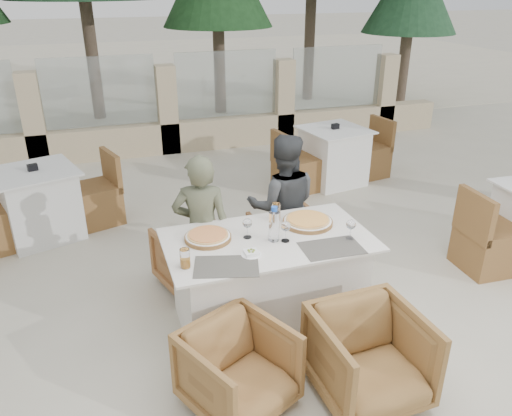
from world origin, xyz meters
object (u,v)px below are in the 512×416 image
object	(u,v)px
wine_glass_near	(286,230)
armchair_far_left	(194,257)
pizza_left	(208,237)
beer_glass_left	(185,258)
armchair_far_right	(289,246)
bg_table_b	(333,156)
olive_dish	(251,252)
armchair_near_right	(369,357)
wine_glass_centre	(247,227)
water_bottle	(274,224)
armchair_near_left	(239,370)
beer_glass_right	(276,212)
bg_table_a	(40,204)
pizza_right	(308,221)
diner_right	(283,207)
dining_table	(268,281)
wine_glass_corner	(351,228)
diner_left	(202,230)

from	to	relation	value
wine_glass_near	armchair_far_left	xyz separation A→B (m)	(-0.56, 0.81, -0.58)
pizza_left	beer_glass_left	world-z (taller)	beer_glass_left
armchair_far_right	bg_table_b	distance (m)	2.52
olive_dish	armchair_far_right	xyz separation A→B (m)	(0.64, 0.84, -0.49)
armchair_near_right	wine_glass_centre	bearing A→B (deg)	113.82
water_bottle	armchair_near_left	bearing A→B (deg)	-124.38
olive_dish	wine_glass_centre	bearing A→B (deg)	78.21
bg_table_b	wine_glass_centre	bearing A→B (deg)	-137.60
olive_dish	armchair_near_right	xyz separation A→B (m)	(0.56, -0.78, -0.47)
beer_glass_right	bg_table_a	world-z (taller)	beer_glass_right
water_bottle	bg_table_b	bearing A→B (deg)	55.15
pizza_right	wine_glass_near	distance (m)	0.36
wine_glass_near	diner_right	size ratio (longest dim) A/B	0.13
bg_table_b	armchair_far_right	bearing A→B (deg)	-135.20
beer_glass_left	armchair_far_left	world-z (taller)	beer_glass_left
pizza_left	wine_glass_near	distance (m)	0.60
dining_table	diner_right	bearing A→B (deg)	60.54
wine_glass_corner	bg_table_a	size ratio (longest dim) A/B	0.11
dining_table	armchair_far_left	size ratio (longest dim) A/B	2.57
pizza_left	water_bottle	distance (m)	0.52
diner_right	bg_table_b	size ratio (longest dim) A/B	0.84
dining_table	bg_table_b	bearing A→B (deg)	54.32
olive_dish	bg_table_b	xyz separation A→B (m)	(2.12, 2.87, -0.41)
beer_glass_left	diner_right	bearing A→B (deg)	40.08
wine_glass_near	beer_glass_right	size ratio (longest dim) A/B	1.26
armchair_far_left	beer_glass_left	bearing A→B (deg)	58.92
pizza_left	armchair_far_right	distance (m)	1.13
armchair_near_left	bg_table_a	xyz separation A→B (m)	(-1.34, 3.01, 0.09)
armchair_near_right	wine_glass_near	bearing A→B (deg)	103.46
beer_glass_right	armchair_far_right	bearing A→B (deg)	52.11
pizza_left	olive_dish	distance (m)	0.41
wine_glass_centre	diner_left	world-z (taller)	diner_left
pizza_right	wine_glass_centre	distance (m)	0.55
water_bottle	wine_glass_near	distance (m)	0.10
pizza_left	armchair_far_left	size ratio (longest dim) A/B	0.58
wine_glass_corner	beer_glass_left	bearing A→B (deg)	-179.66
beer_glass_left	beer_glass_right	size ratio (longest dim) A/B	0.97
dining_table	bg_table_b	xyz separation A→B (m)	(1.92, 2.67, 0.00)
olive_dish	diner_right	world-z (taller)	diner_right
olive_dish	armchair_near_right	world-z (taller)	olive_dish
dining_table	wine_glass_near	distance (m)	0.50
armchair_near_left	armchair_near_right	distance (m)	0.86
pizza_right	wine_glass_corner	distance (m)	0.41
bg_table_a	wine_glass_near	bearing A→B (deg)	-66.99
olive_dish	armchair_near_left	world-z (taller)	olive_dish
pizza_right	diner_left	xyz separation A→B (m)	(-0.81, 0.36, -0.13)
wine_glass_corner	armchair_near_left	size ratio (longest dim) A/B	0.29
wine_glass_centre	armchair_near_left	distance (m)	1.09
pizza_right	armchair_far_left	bearing A→B (deg)	144.96
armchair_near_right	diner_right	bearing A→B (deg)	86.93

